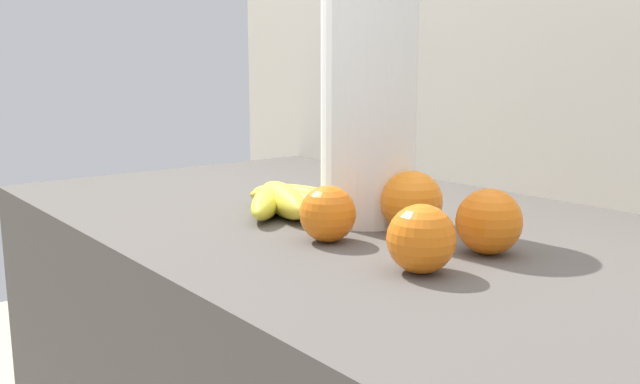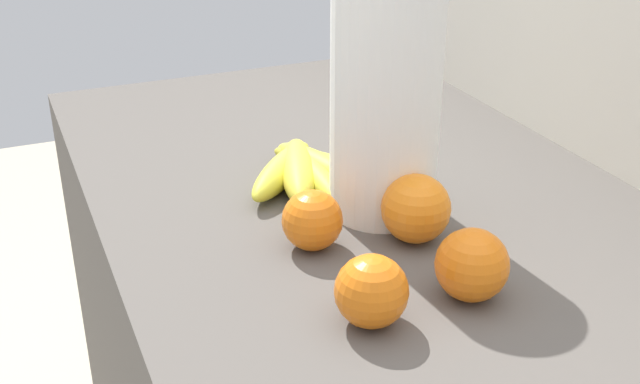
# 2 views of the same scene
# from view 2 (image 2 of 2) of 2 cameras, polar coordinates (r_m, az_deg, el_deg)

# --- Properties ---
(banana_bunch) EXTENTS (0.20, 0.19, 0.04)m
(banana_bunch) POSITION_cam_2_polar(r_m,az_deg,el_deg) (1.02, -0.90, 1.57)
(banana_bunch) COLOR yellow
(banana_bunch) RESTS_ON counter
(orange_right) EXTENTS (0.08, 0.08, 0.08)m
(orange_right) POSITION_cam_2_polar(r_m,az_deg,el_deg) (0.88, 6.63, -1.21)
(orange_right) COLOR orange
(orange_right) RESTS_ON counter
(orange_front) EXTENTS (0.07, 0.07, 0.07)m
(orange_front) POSITION_cam_2_polar(r_m,az_deg,el_deg) (0.87, -0.55, -2.01)
(orange_front) COLOR orange
(orange_front) RESTS_ON counter
(orange_back_right) EXTENTS (0.07, 0.07, 0.07)m
(orange_back_right) POSITION_cam_2_polar(r_m,az_deg,el_deg) (0.79, 10.71, -5.09)
(orange_back_right) COLOR orange
(orange_back_right) RESTS_ON counter
(orange_far_right) EXTENTS (0.07, 0.07, 0.07)m
(orange_far_right) POSITION_cam_2_polar(r_m,az_deg,el_deg) (0.75, 3.66, -7.02)
(orange_far_right) COLOR orange
(orange_far_right) RESTS_ON counter
(paper_towel_roll) EXTENTS (0.13, 0.13, 0.32)m
(paper_towel_roll) POSITION_cam_2_polar(r_m,az_deg,el_deg) (0.91, 4.67, 7.00)
(paper_towel_roll) COLOR white
(paper_towel_roll) RESTS_ON counter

